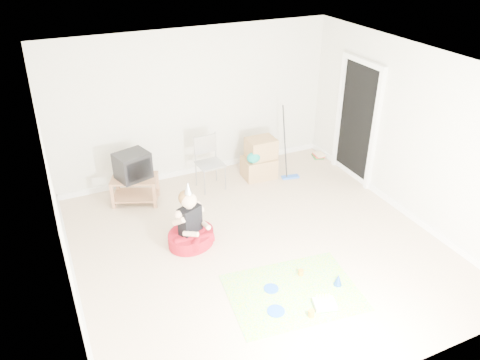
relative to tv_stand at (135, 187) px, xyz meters
name	(u,v)px	position (x,y,z in m)	size (l,w,h in m)	color
ground	(258,246)	(1.29, -1.91, -0.27)	(5.00, 5.00, 0.00)	beige
doorway_recess	(357,123)	(3.77, -0.71, 0.76)	(0.02, 0.90, 2.05)	black
tv_stand	(135,187)	(0.00, 0.00, 0.00)	(0.85, 0.70, 0.45)	#9C6846
crt_tv	(133,166)	(0.00, 0.00, 0.40)	(0.50, 0.41, 0.43)	black
folding_chair	(210,164)	(1.29, -0.07, 0.19)	(0.45, 0.43, 0.94)	#94959A
cardboard_boxes	(259,159)	(2.24, -0.05, 0.08)	(0.60, 0.46, 0.72)	#A88051
floor_mop	(291,165)	(2.72, -0.34, -0.01)	(0.33, 0.42, 1.26)	blue
book_pile	(318,155)	(3.65, 0.17, -0.23)	(0.25, 0.29, 0.08)	#287930
seated_woman	(191,231)	(0.45, -1.45, -0.05)	(0.93, 0.93, 1.01)	maroon
party_mat	(293,292)	(1.27, -2.95, -0.27)	(1.61, 1.17, 0.01)	#ED3294
birthday_cake	(325,304)	(1.49, -3.32, -0.23)	(0.31, 0.27, 0.13)	white
blue_plate_near	(271,289)	(1.04, -2.79, -0.26)	(0.19, 0.19, 0.01)	blue
blue_plate_far	(276,311)	(0.91, -3.15, -0.26)	(0.21, 0.21, 0.01)	blue
orange_cup_near	(301,272)	(1.52, -2.71, -0.22)	(0.07, 0.07, 0.08)	orange
orange_cup_far	(311,313)	(1.25, -3.39, -0.22)	(0.08, 0.08, 0.09)	orange
blue_party_hat	(338,280)	(1.86, -3.06, -0.18)	(0.11, 0.11, 0.16)	blue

